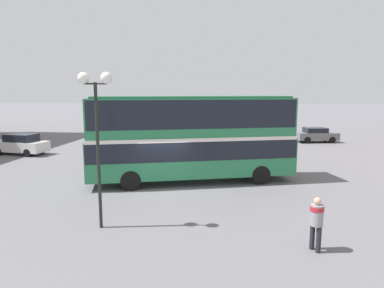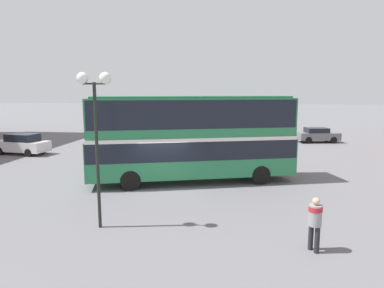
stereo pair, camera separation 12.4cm
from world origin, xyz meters
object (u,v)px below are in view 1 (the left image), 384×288
object	(u,v)px
double_decker_bus	(192,134)
street_lamp_twin_globe	(96,106)
pedestrian_foreground	(317,218)
parked_car_side_street	(20,144)
parked_car_kerb_near	(202,141)
parked_car_kerb_far	(316,135)

from	to	relation	value
double_decker_bus	street_lamp_twin_globe	size ratio (longest dim) A/B	2.02
pedestrian_foreground	street_lamp_twin_globe	bearing A→B (deg)	-40.23
parked_car_side_street	double_decker_bus	bearing A→B (deg)	164.62
parked_car_kerb_near	parked_car_kerb_far	distance (m)	12.29
pedestrian_foreground	street_lamp_twin_globe	xyz separation A→B (m)	(-7.54, 1.04, 3.48)
parked_car_kerb_near	street_lamp_twin_globe	bearing A→B (deg)	-105.34
double_decker_bus	parked_car_kerb_near	bearing A→B (deg)	75.42
parked_car_kerb_near	parked_car_side_street	xyz separation A→B (m)	(-14.41, -4.00, 0.09)
parked_car_kerb_far	double_decker_bus	bearing A→B (deg)	-132.39
double_decker_bus	pedestrian_foreground	distance (m)	9.48
parked_car_kerb_near	parked_car_kerb_far	world-z (taller)	parked_car_kerb_near
parked_car_kerb_far	pedestrian_foreground	bearing A→B (deg)	-112.71
parked_car_kerb_far	street_lamp_twin_globe	bearing A→B (deg)	-129.13
pedestrian_foreground	street_lamp_twin_globe	world-z (taller)	street_lamp_twin_globe
double_decker_bus	street_lamp_twin_globe	world-z (taller)	street_lamp_twin_globe
double_decker_bus	parked_car_kerb_near	size ratio (longest dim) A/B	2.43
double_decker_bus	parked_car_kerb_far	distance (m)	19.64
parked_car_kerb_far	parked_car_side_street	world-z (taller)	parked_car_side_street
parked_car_kerb_near	street_lamp_twin_globe	xyz separation A→B (m)	(-2.32, -17.75, 3.83)
parked_car_kerb_near	parked_car_kerb_far	bearing A→B (deg)	18.96
pedestrian_foreground	parked_car_kerb_far	size ratio (longest dim) A/B	0.42
parked_car_kerb_far	street_lamp_twin_globe	xyz separation A→B (m)	(-13.28, -23.31, 3.81)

